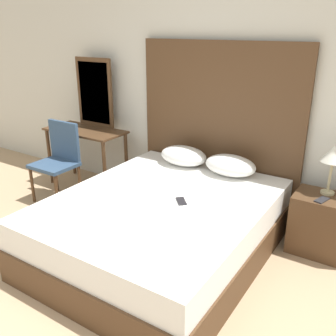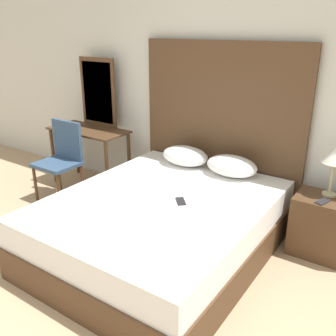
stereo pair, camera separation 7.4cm
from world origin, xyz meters
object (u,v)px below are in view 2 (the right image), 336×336
at_px(phone_on_bed, 181,201).
at_px(nightstand, 324,227).
at_px(phone_on_nightstand, 323,201).
at_px(bed, 161,226).
at_px(vanity_desk, 89,139).
at_px(table_lamp, 335,157).
at_px(chair, 62,155).

height_order(phone_on_bed, nightstand, phone_on_bed).
height_order(nightstand, phone_on_nightstand, phone_on_nightstand).
bearing_deg(bed, phone_on_bed, 12.34).
bearing_deg(nightstand, vanity_desk, -179.45).
xyz_separation_m(table_lamp, phone_on_nightstand, (-0.01, -0.17, -0.35)).
bearing_deg(bed, chair, 168.92).
bearing_deg(table_lamp, bed, -143.78).
relative_size(table_lamp, vanity_desk, 0.44).
distance_m(bed, phone_on_bed, 0.33).
xyz_separation_m(phone_on_bed, vanity_desk, (-1.83, 0.73, 0.07)).
relative_size(nightstand, table_lamp, 1.23).
height_order(phone_on_bed, vanity_desk, vanity_desk).
bearing_deg(phone_on_bed, nightstand, 36.31).
distance_m(table_lamp, chair, 2.93).
bearing_deg(phone_on_nightstand, bed, -149.39).
height_order(nightstand, chair, chair).
height_order(bed, vanity_desk, vanity_desk).
bearing_deg(chair, nightstand, 9.41).
bearing_deg(phone_on_nightstand, nightstand, 75.41).
xyz_separation_m(phone_on_bed, nightstand, (1.03, 0.76, -0.27)).
xyz_separation_m(table_lamp, chair, (-2.85, -0.55, -0.38)).
bearing_deg(nightstand, table_lamp, 101.44).
xyz_separation_m(vanity_desk, chair, (-0.00, -0.45, -0.09)).
xyz_separation_m(phone_on_bed, table_lamp, (1.02, 0.84, 0.36)).
bearing_deg(phone_on_nightstand, table_lamp, 86.87).
bearing_deg(bed, table_lamp, 36.22).
bearing_deg(vanity_desk, nightstand, 0.55).
relative_size(phone_on_bed, nightstand, 0.29).
height_order(phone_on_nightstand, chair, chair).
xyz_separation_m(bed, table_lamp, (1.20, 0.88, 0.64)).
height_order(bed, phone_on_bed, phone_on_bed).
bearing_deg(table_lamp, phone_on_nightstand, -93.13).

